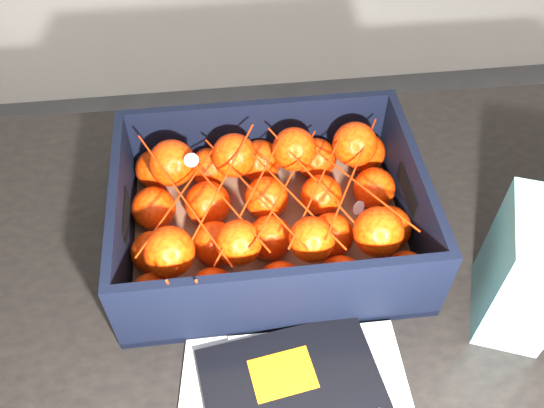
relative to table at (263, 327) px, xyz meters
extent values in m
cube|color=black|center=(0.00, 0.00, 0.08)|extent=(1.22, 0.83, 0.04)
cylinder|color=black|center=(-0.55, 0.35, -0.30)|extent=(0.06, 0.06, 0.71)
cylinder|color=black|center=(0.55, 0.35, -0.30)|extent=(0.06, 0.06, 0.71)
cube|color=orange|center=(0.01, -0.13, 0.12)|extent=(0.08, 0.07, 0.00)
cube|color=#8B5E40|center=(0.02, 0.09, 0.10)|extent=(0.41, 0.31, 0.01)
cube|color=black|center=(0.02, 0.24, 0.16)|extent=(0.41, 0.01, 0.13)
cube|color=black|center=(0.02, -0.06, 0.16)|extent=(0.41, 0.01, 0.13)
cube|color=black|center=(-0.18, 0.09, 0.16)|extent=(0.01, 0.29, 0.13)
cube|color=black|center=(0.22, 0.09, 0.16)|extent=(0.01, 0.29, 0.13)
sphere|color=#FD3005|center=(-0.14, -0.02, 0.14)|extent=(0.06, 0.06, 0.06)
sphere|color=#FD3005|center=(-0.14, 0.05, 0.14)|extent=(0.06, 0.06, 0.06)
sphere|color=#FD3005|center=(-0.14, 0.13, 0.14)|extent=(0.06, 0.06, 0.06)
sphere|color=#FD3005|center=(-0.14, 0.21, 0.14)|extent=(0.06, 0.06, 0.06)
sphere|color=#FD3005|center=(-0.06, -0.02, 0.14)|extent=(0.07, 0.07, 0.07)
sphere|color=#FD3005|center=(-0.06, 0.06, 0.14)|extent=(0.06, 0.06, 0.06)
sphere|color=#FD3005|center=(-0.06, 0.13, 0.14)|extent=(0.07, 0.07, 0.07)
sphere|color=#FD3005|center=(-0.06, 0.20, 0.14)|extent=(0.06, 0.06, 0.06)
sphere|color=#FD3005|center=(0.02, -0.02, 0.14)|extent=(0.06, 0.06, 0.06)
sphere|color=#FD3005|center=(0.02, 0.06, 0.14)|extent=(0.06, 0.06, 0.06)
sphere|color=#FD3005|center=(0.02, 0.13, 0.14)|extent=(0.06, 0.06, 0.06)
sphere|color=#FD3005|center=(0.02, 0.21, 0.14)|extent=(0.07, 0.07, 0.07)
sphere|color=#FD3005|center=(0.10, -0.02, 0.14)|extent=(0.06, 0.06, 0.06)
sphere|color=#FD3005|center=(0.10, 0.05, 0.14)|extent=(0.06, 0.06, 0.06)
sphere|color=#FD3005|center=(0.10, 0.13, 0.14)|extent=(0.06, 0.06, 0.06)
sphere|color=#FD3005|center=(0.11, 0.20, 0.14)|extent=(0.06, 0.06, 0.06)
sphere|color=#FD3005|center=(0.19, -0.02, 0.14)|extent=(0.06, 0.06, 0.06)
sphere|color=#FD3005|center=(0.18, 0.06, 0.14)|extent=(0.06, 0.06, 0.06)
sphere|color=#FD3005|center=(0.18, 0.13, 0.14)|extent=(0.06, 0.06, 0.06)
sphere|color=#FD3005|center=(0.18, 0.21, 0.14)|extent=(0.06, 0.06, 0.06)
sphere|color=#FD3005|center=(-0.11, 0.01, 0.19)|extent=(0.06, 0.06, 0.06)
sphere|color=#FD3005|center=(-0.11, 0.17, 0.19)|extent=(0.07, 0.07, 0.07)
sphere|color=#FD3005|center=(-0.03, 0.02, 0.19)|extent=(0.06, 0.06, 0.06)
sphere|color=#FD3005|center=(-0.02, 0.17, 0.19)|extent=(0.06, 0.06, 0.06)
sphere|color=#FD3005|center=(0.07, 0.01, 0.19)|extent=(0.06, 0.06, 0.06)
sphere|color=#FD3005|center=(0.07, 0.18, 0.19)|extent=(0.06, 0.06, 0.06)
sphere|color=#FD3005|center=(0.15, 0.01, 0.19)|extent=(0.07, 0.07, 0.07)
sphere|color=#FD3005|center=(0.16, 0.18, 0.19)|extent=(0.07, 0.07, 0.07)
cylinder|color=red|center=(-0.09, 0.08, 0.21)|extent=(0.12, 0.21, 0.03)
cylinder|color=red|center=(-0.05, 0.09, 0.21)|extent=(0.12, 0.22, 0.01)
cylinder|color=red|center=(0.00, 0.09, 0.21)|extent=(0.12, 0.22, 0.01)
cylinder|color=red|center=(0.04, 0.08, 0.21)|extent=(0.12, 0.22, 0.01)
cylinder|color=red|center=(0.09, 0.09, 0.20)|extent=(0.12, 0.21, 0.02)
cylinder|color=red|center=(0.13, 0.09, 0.21)|extent=(0.12, 0.21, 0.03)
cylinder|color=red|center=(-0.09, 0.10, 0.21)|extent=(0.12, 0.21, 0.02)
cylinder|color=red|center=(-0.05, 0.09, 0.21)|extent=(0.12, 0.21, 0.03)
cylinder|color=red|center=(0.00, 0.08, 0.21)|extent=(0.12, 0.21, 0.02)
cylinder|color=red|center=(0.04, 0.09, 0.21)|extent=(0.12, 0.21, 0.02)
cylinder|color=red|center=(0.09, 0.09, 0.21)|extent=(0.12, 0.22, 0.01)
cylinder|color=red|center=(0.13, 0.10, 0.21)|extent=(0.12, 0.22, 0.01)
cylinder|color=red|center=(-0.11, -0.05, 0.20)|extent=(0.00, 0.03, 0.09)
cylinder|color=red|center=(-0.08, -0.05, 0.20)|extent=(0.01, 0.04, 0.08)
cube|color=silver|center=(0.31, -0.06, 0.19)|extent=(0.12, 0.14, 0.18)
camera|label=1|loc=(-0.03, -0.41, 0.77)|focal=37.91mm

